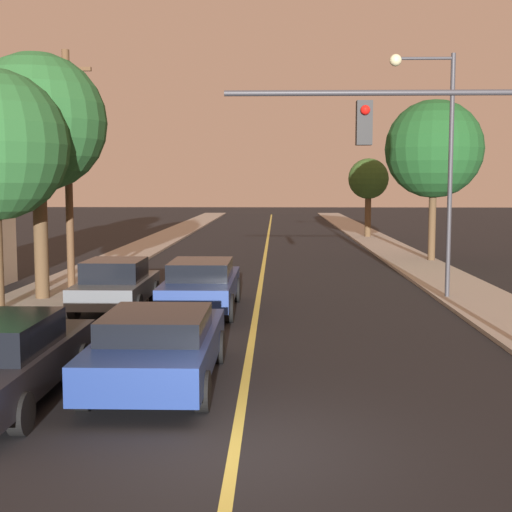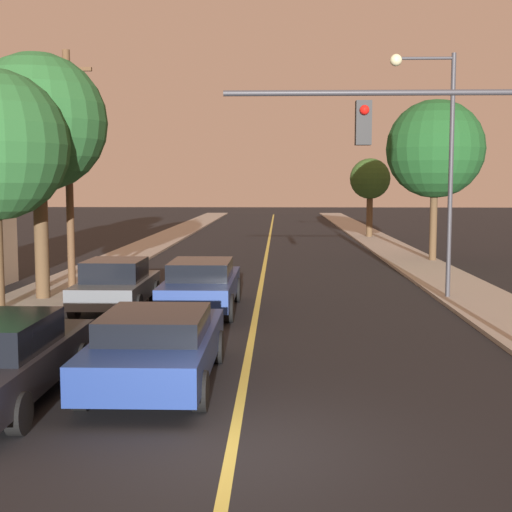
{
  "view_description": "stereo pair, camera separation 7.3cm",
  "coord_description": "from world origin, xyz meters",
  "views": [
    {
      "loc": [
        0.55,
        -9.2,
        3.56
      ],
      "look_at": [
        0.0,
        10.17,
        1.6
      ],
      "focal_mm": 50.0,
      "sensor_mm": 36.0,
      "label": 1
    },
    {
      "loc": [
        0.63,
        -9.19,
        3.56
      ],
      "look_at": [
        0.0,
        10.17,
        1.6
      ],
      "focal_mm": 50.0,
      "sensor_mm": 36.0,
      "label": 2
    }
  ],
  "objects": [
    {
      "name": "car_near_lane_second",
      "position": [
        -1.53,
        10.46,
        0.78
      ],
      "size": [
        1.98,
        5.16,
        1.45
      ],
      "color": "navy",
      "rests_on": "ground"
    },
    {
      "name": "ground_plane",
      "position": [
        0.0,
        0.0,
        0.0
      ],
      "size": [
        200.0,
        200.0,
        0.0
      ],
      "primitive_type": "plane",
      "color": "black"
    },
    {
      "name": "traffic_signal_mast",
      "position": [
        4.19,
        5.69,
        4.02
      ],
      "size": [
        6.49,
        0.42,
        5.55
      ],
      "color": "#333338",
      "rests_on": "ground"
    },
    {
      "name": "tree_right_near",
      "position": [
        7.61,
        23.24,
        5.11
      ],
      "size": [
        4.39,
        4.39,
        7.2
      ],
      "color": "#4C3823",
      "rests_on": "ground"
    },
    {
      "name": "road_surface",
      "position": [
        0.0,
        36.0,
        0.01
      ],
      "size": [
        10.94,
        80.0,
        0.01
      ],
      "color": "black",
      "rests_on": "ground"
    },
    {
      "name": "sidewalk_right",
      "position": [
        6.72,
        36.0,
        0.06
      ],
      "size": [
        2.5,
        80.0,
        0.12
      ],
      "color": "#9E998E",
      "rests_on": "ground"
    },
    {
      "name": "tree_left_near",
      "position": [
        -6.54,
        11.99,
        5.35
      ],
      "size": [
        4.09,
        4.09,
        7.31
      ],
      "color": "#4C3823",
      "rests_on": "ground"
    },
    {
      "name": "car_outer_lane_second",
      "position": [
        -3.94,
        10.47,
        0.75
      ],
      "size": [
        1.89,
        4.24,
        1.47
      ],
      "color": "#474C51",
      "rests_on": "ground"
    },
    {
      "name": "streetlamp_right",
      "position": [
        5.37,
        12.67,
        4.81
      ],
      "size": [
        1.97,
        0.36,
        7.33
      ],
      "color": "#333338",
      "rests_on": "ground"
    },
    {
      "name": "car_near_lane_front",
      "position": [
        -1.53,
        3.14,
        0.72
      ],
      "size": [
        2.09,
        4.9,
        1.34
      ],
      "color": "navy",
      "rests_on": "ground"
    },
    {
      "name": "sidewalk_left",
      "position": [
        -6.72,
        36.0,
        0.06
      ],
      "size": [
        2.5,
        80.0,
        0.12
      ],
      "color": "#9E998E",
      "rests_on": "ground"
    },
    {
      "name": "tree_right_far",
      "position": [
        6.56,
        37.72,
        3.85
      ],
      "size": [
        2.64,
        2.64,
        5.11
      ],
      "color": "#4C3823",
      "rests_on": "ground"
    },
    {
      "name": "utility_pole_left",
      "position": [
        -6.07,
        13.44,
        4.1
      ],
      "size": [
        1.6,
        0.24,
        7.63
      ],
      "color": "#513823",
      "rests_on": "ground"
    }
  ]
}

